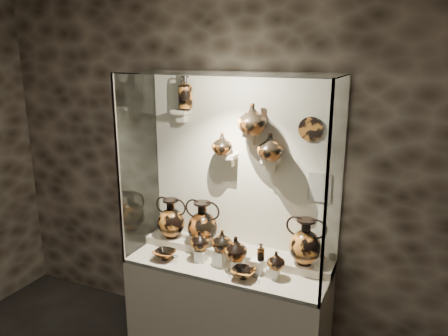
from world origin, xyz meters
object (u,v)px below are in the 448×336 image
at_px(kylix_left, 165,254).
at_px(ovoid_vase_c, 270,147).
at_px(jug_e, 276,260).
at_px(lekythos_tall, 185,91).
at_px(amphora_mid, 203,223).
at_px(kylix_right, 243,273).
at_px(lekythos_small, 261,251).
at_px(jug_b, 222,241).
at_px(ovoid_vase_b, 252,119).
at_px(ovoid_vase_a, 222,144).
at_px(amphora_right, 305,242).
at_px(jug_c, 236,248).
at_px(amphora_left, 171,218).
at_px(jug_a, 200,240).

height_order(kylix_left, ovoid_vase_c, ovoid_vase_c).
xyz_separation_m(jug_e, lekythos_tall, (-0.94, 0.28, 1.25)).
height_order(amphora_mid, kylix_right, amphora_mid).
height_order(lekythos_small, kylix_left, lekythos_small).
bearing_deg(jug_b, ovoid_vase_b, 65.07).
xyz_separation_m(lekythos_small, ovoid_vase_a, (-0.45, 0.25, 0.78)).
xyz_separation_m(amphora_right, ovoid_vase_a, (-0.76, 0.07, 0.71)).
xyz_separation_m(amphora_right, jug_c, (-0.52, -0.20, -0.07)).
distance_m(jug_e, ovoid_vase_a, 1.04).
height_order(ovoid_vase_a, ovoid_vase_c, ovoid_vase_c).
bearing_deg(jug_b, lekythos_tall, 164.50).
height_order(amphora_left, jug_e, amphora_left).
xyz_separation_m(jug_a, jug_c, (0.34, -0.03, 0.00)).
bearing_deg(ovoid_vase_b, kylix_right, -61.67).
relative_size(lekythos_small, ovoid_vase_a, 0.89).
relative_size(jug_b, ovoid_vase_c, 0.83).
relative_size(amphora_left, amphora_right, 0.96).
distance_m(lekythos_tall, ovoid_vase_a, 0.55).
bearing_deg(jug_c, jug_b, 166.28).
bearing_deg(kylix_left, ovoid_vase_c, 17.98).
height_order(lekythos_tall, ovoid_vase_b, lekythos_tall).
xyz_separation_m(amphora_mid, ovoid_vase_b, (0.43, 0.04, 0.94)).
distance_m(jug_e, lekythos_tall, 1.59).
bearing_deg(jug_a, amphora_mid, 103.17).
relative_size(kylix_left, ovoid_vase_b, 0.98).
relative_size(amphora_mid, ovoid_vase_a, 2.19).
bearing_deg(amphora_right, jug_e, -113.12).
height_order(amphora_left, kylix_right, amphora_left).
height_order(jug_c, kylix_left, jug_c).
bearing_deg(jug_c, jug_a, 173.91).
xyz_separation_m(jug_a, ovoid_vase_c, (0.53, 0.22, 0.81)).
bearing_deg(kylix_left, amphora_left, 105.15).
bearing_deg(jug_a, jug_e, -7.42).
bearing_deg(jug_a, ovoid_vase_b, 23.45).
height_order(kylix_right, lekythos_tall, lekythos_tall).
distance_m(kylix_right, ovoid_vase_b, 1.21).
relative_size(jug_e, kylix_left, 0.61).
relative_size(amphora_mid, jug_e, 2.71).
xyz_separation_m(amphora_right, kylix_right, (-0.40, -0.31, -0.21)).
distance_m(kylix_left, ovoid_vase_a, 1.06).
bearing_deg(jug_e, kylix_right, -162.08).
height_order(jug_a, jug_e, jug_a).
xyz_separation_m(amphora_right, ovoid_vase_b, (-0.48, 0.04, 0.95)).
distance_m(lekythos_small, lekythos_tall, 1.47).
xyz_separation_m(kylix_right, ovoid_vase_a, (-0.36, 0.38, 0.93)).
bearing_deg(ovoid_vase_b, ovoid_vase_a, -170.83).
distance_m(kylix_left, ovoid_vase_b, 1.37).
relative_size(jug_a, lekythos_tall, 0.52).
bearing_deg(ovoid_vase_a, kylix_right, -42.85).
xyz_separation_m(kylix_right, ovoid_vase_c, (0.07, 0.36, 0.95)).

